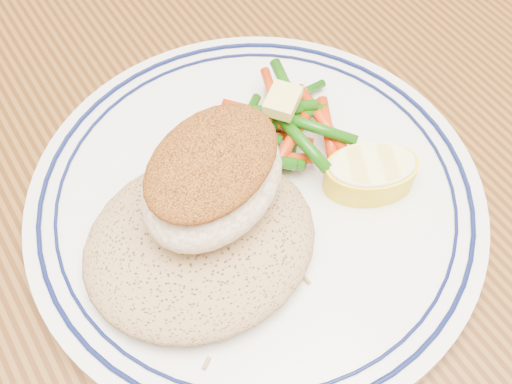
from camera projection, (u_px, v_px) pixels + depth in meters
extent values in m
cube|color=#47270E|center=(297.00, 228.00, 0.43)|extent=(1.50, 0.90, 0.04)
cylinder|color=#47270E|center=(481.00, 0.00, 1.13)|extent=(0.07, 0.07, 0.71)
cylinder|color=white|center=(256.00, 203.00, 0.41)|extent=(0.29, 0.29, 0.01)
torus|color=#0A113F|center=(256.00, 196.00, 0.40)|extent=(0.27, 0.27, 0.00)
torus|color=#0A113F|center=(256.00, 196.00, 0.40)|extent=(0.25, 0.25, 0.00)
ellipsoid|color=#99764C|center=(200.00, 239.00, 0.37)|extent=(0.14, 0.12, 0.03)
ellipsoid|color=#FBEBCF|center=(214.00, 184.00, 0.36)|extent=(0.11, 0.10, 0.04)
ellipsoid|color=brown|center=(212.00, 161.00, 0.35)|extent=(0.11, 0.09, 0.02)
cylinder|color=red|center=(272.00, 133.00, 0.43)|extent=(0.04, 0.05, 0.01)
cylinder|color=#16540A|center=(243.00, 150.00, 0.42)|extent=(0.04, 0.04, 0.01)
cylinder|color=#16540A|center=(259.00, 142.00, 0.42)|extent=(0.06, 0.03, 0.01)
cylinder|color=gold|center=(270.00, 113.00, 0.43)|extent=(0.04, 0.05, 0.01)
cylinder|color=#16540A|center=(294.00, 140.00, 0.42)|extent=(0.04, 0.04, 0.01)
cylinder|color=#16540A|center=(290.00, 98.00, 0.44)|extent=(0.06, 0.01, 0.01)
cylinder|color=#16540A|center=(265.00, 153.00, 0.41)|extent=(0.03, 0.05, 0.01)
cylinder|color=#16540A|center=(243.00, 125.00, 0.42)|extent=(0.05, 0.04, 0.01)
cylinder|color=red|center=(260.00, 113.00, 0.43)|extent=(0.04, 0.05, 0.01)
cylinder|color=red|center=(281.00, 158.00, 0.41)|extent=(0.05, 0.03, 0.01)
cylinder|color=red|center=(328.00, 131.00, 0.42)|extent=(0.03, 0.05, 0.01)
cylinder|color=red|center=(321.00, 118.00, 0.42)|extent=(0.01, 0.06, 0.01)
cylinder|color=red|center=(286.00, 148.00, 0.41)|extent=(0.05, 0.04, 0.01)
cylinder|color=#16540A|center=(293.00, 119.00, 0.42)|extent=(0.05, 0.02, 0.01)
cylinder|color=red|center=(253.00, 154.00, 0.41)|extent=(0.04, 0.04, 0.01)
cylinder|color=#16540A|center=(273.00, 109.00, 0.42)|extent=(0.06, 0.04, 0.01)
cylinder|color=red|center=(234.00, 138.00, 0.41)|extent=(0.05, 0.02, 0.01)
cylinder|color=#16540A|center=(245.00, 129.00, 0.41)|extent=(0.04, 0.04, 0.01)
cylinder|color=#16540A|center=(260.00, 159.00, 0.40)|extent=(0.04, 0.04, 0.01)
cylinder|color=#16540A|center=(299.00, 138.00, 0.40)|extent=(0.01, 0.06, 0.01)
cylinder|color=red|center=(274.00, 98.00, 0.43)|extent=(0.02, 0.05, 0.01)
cylinder|color=#16540A|center=(313.00, 127.00, 0.41)|extent=(0.04, 0.05, 0.01)
cylinder|color=#16540A|center=(287.00, 87.00, 0.43)|extent=(0.02, 0.05, 0.01)
cube|color=#ECDF73|center=(283.00, 101.00, 0.41)|extent=(0.03, 0.03, 0.01)
torus|color=white|center=(373.00, 164.00, 0.39)|extent=(0.07, 0.07, 0.00)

